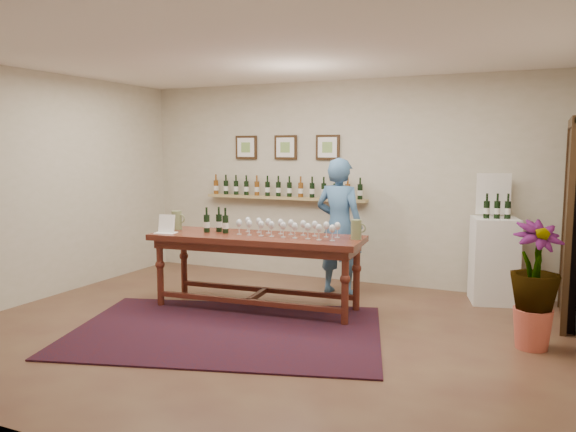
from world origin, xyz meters
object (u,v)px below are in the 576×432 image
at_px(display_pedestal, 494,260).
at_px(person, 339,227).
at_px(potted_plant, 535,285).
at_px(tasting_table, 257,246).

bearing_deg(display_pedestal, person, -167.55).
relative_size(potted_plant, person, 0.59).
height_order(potted_plant, person, person).
distance_m(tasting_table, display_pedestal, 2.88).
relative_size(display_pedestal, potted_plant, 1.00).
height_order(display_pedestal, potted_plant, potted_plant).
bearing_deg(person, potted_plant, 160.89).
bearing_deg(person, display_pedestal, -160.41).
bearing_deg(display_pedestal, potted_plant, -72.98).
bearing_deg(potted_plant, display_pedestal, 107.02).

